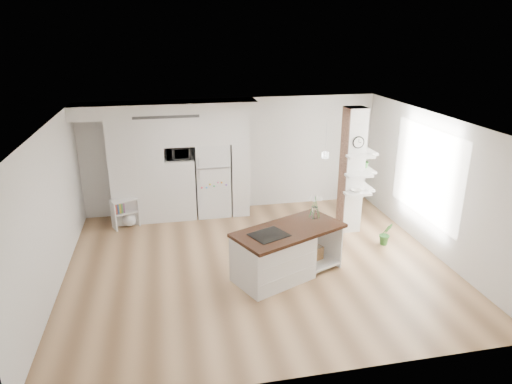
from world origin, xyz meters
TOP-DOWN VIEW (x-y plane):
  - floor at (0.00, 0.00)m, footprint 7.00×6.00m
  - room at (0.00, 0.00)m, footprint 7.04×6.04m
  - cabinet_wall at (-1.45, 2.67)m, footprint 4.00×0.71m
  - refrigerator at (-0.53, 2.68)m, footprint 0.78×0.69m
  - column at (2.38, 1.13)m, footprint 0.69×0.90m
  - window at (3.48, 0.30)m, footprint 0.00×2.40m
  - pendant_light at (1.70, 0.15)m, footprint 0.12×0.12m
  - kitchen_island at (0.27, -0.52)m, footprint 2.19×1.67m
  - bookshelf at (-2.51, 2.32)m, footprint 0.63×0.51m
  - floor_plant_a at (2.75, 0.31)m, footprint 0.27×0.22m
  - floor_plant_b at (3.00, 2.50)m, footprint 0.40×0.40m
  - microwave at (-1.27, 2.62)m, footprint 0.54×0.37m
  - shelf_plant at (2.63, 1.30)m, footprint 0.27×0.23m
  - decor_bowl at (2.30, 0.90)m, footprint 0.22×0.22m

SIDE VIEW (x-z plane):
  - floor at x=0.00m, z-range -0.01..0.01m
  - floor_plant_a at x=2.75m, z-range 0.00..0.48m
  - floor_plant_b at x=3.00m, z-range 0.00..0.54m
  - bookshelf at x=-2.51m, z-range -0.04..0.62m
  - kitchen_island at x=0.27m, z-range -0.26..1.20m
  - refrigerator at x=-0.53m, z-range 0.00..1.75m
  - decor_bowl at x=2.30m, z-range 0.98..1.03m
  - column at x=2.38m, z-range 0.00..2.70m
  - window at x=3.48m, z-range 0.30..2.70m
  - cabinet_wall at x=-1.45m, z-range 0.16..2.86m
  - shelf_plant at x=2.63m, z-range 1.38..1.67m
  - microwave at x=-1.27m, z-range 1.42..1.72m
  - room at x=0.00m, z-range 0.50..3.22m
  - pendant_light at x=1.70m, z-range 2.07..2.17m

